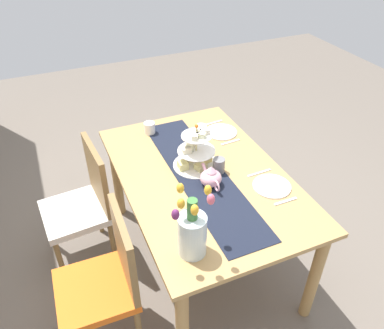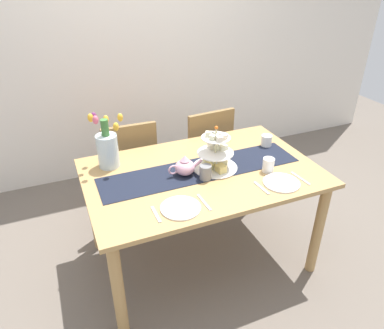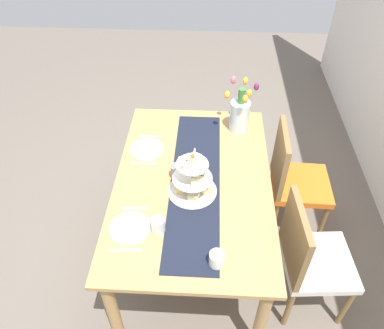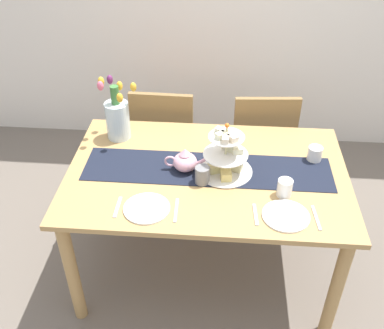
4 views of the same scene
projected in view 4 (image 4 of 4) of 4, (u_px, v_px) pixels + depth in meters
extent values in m
plane|color=#6B6056|center=(205.00, 265.00, 2.92)|extent=(8.00, 8.00, 0.00)
cube|color=tan|center=(207.00, 173.00, 2.47)|extent=(1.53, 0.98, 0.03)
cylinder|color=tan|center=(72.00, 272.00, 2.40)|extent=(0.07, 0.07, 0.74)
cylinder|color=tan|center=(336.00, 289.00, 2.31)|extent=(0.07, 0.07, 0.74)
cylinder|color=tan|center=(108.00, 175.00, 3.08)|extent=(0.07, 0.07, 0.74)
cylinder|color=tan|center=(314.00, 185.00, 2.99)|extent=(0.07, 0.07, 0.74)
cylinder|color=olive|center=(194.00, 153.00, 3.58)|extent=(0.04, 0.04, 0.41)
cylinder|color=olive|center=(149.00, 150.00, 3.61)|extent=(0.04, 0.04, 0.41)
cylinder|color=olive|center=(189.00, 181.00, 3.29)|extent=(0.04, 0.04, 0.41)
cylinder|color=olive|center=(140.00, 178.00, 3.32)|extent=(0.04, 0.04, 0.41)
cube|color=orange|center=(167.00, 140.00, 3.31)|extent=(0.43, 0.43, 0.05)
cube|color=olive|center=(162.00, 124.00, 3.01)|extent=(0.42, 0.05, 0.45)
cylinder|color=olive|center=(276.00, 155.00, 3.55)|extent=(0.04, 0.04, 0.41)
cylinder|color=olive|center=(231.00, 155.00, 3.55)|extent=(0.04, 0.04, 0.41)
cylinder|color=olive|center=(284.00, 184.00, 3.26)|extent=(0.04, 0.04, 0.41)
cylinder|color=olive|center=(234.00, 184.00, 3.26)|extent=(0.04, 0.04, 0.41)
cube|color=silver|center=(259.00, 144.00, 3.27)|extent=(0.45, 0.45, 0.05)
cube|color=olive|center=(265.00, 129.00, 2.97)|extent=(0.42, 0.07, 0.45)
cube|color=black|center=(207.00, 169.00, 2.47)|extent=(1.35, 0.31, 0.00)
cylinder|color=beige|center=(226.00, 150.00, 2.37)|extent=(0.01, 0.01, 0.28)
cylinder|color=white|center=(225.00, 171.00, 2.45)|extent=(0.30, 0.30, 0.01)
cylinder|color=white|center=(226.00, 154.00, 2.38)|extent=(0.24, 0.24, 0.01)
cylinder|color=white|center=(227.00, 137.00, 2.32)|extent=(0.19, 0.19, 0.01)
cube|color=beige|center=(236.00, 167.00, 2.44)|extent=(0.08, 0.07, 0.04)
cube|color=#DDD688|center=(225.00, 157.00, 2.51)|extent=(0.07, 0.06, 0.05)
cube|color=beige|center=(215.00, 168.00, 2.43)|extent=(0.08, 0.08, 0.04)
cube|color=#E4CD74|center=(226.00, 175.00, 2.37)|extent=(0.06, 0.07, 0.05)
cube|color=beige|center=(238.00, 151.00, 2.38)|extent=(0.06, 0.05, 0.03)
cube|color=beige|center=(230.00, 147.00, 2.40)|extent=(0.05, 0.06, 0.03)
cube|color=beige|center=(226.00, 144.00, 2.42)|extent=(0.04, 0.06, 0.03)
cube|color=beige|center=(220.00, 131.00, 2.33)|extent=(0.07, 0.06, 0.03)
cube|color=beige|center=(221.00, 135.00, 2.29)|extent=(0.07, 0.06, 0.03)
cube|color=beige|center=(226.00, 139.00, 2.26)|extent=(0.04, 0.06, 0.03)
cube|color=#F2DFC0|center=(233.00, 138.00, 2.27)|extent=(0.06, 0.07, 0.03)
sphere|color=orange|center=(227.00, 125.00, 2.28)|extent=(0.02, 0.02, 0.02)
ellipsoid|color=#E5A8BC|center=(185.00, 162.00, 2.43)|extent=(0.13, 0.13, 0.10)
cone|color=#E5A8BC|center=(185.00, 152.00, 2.39)|extent=(0.06, 0.06, 0.04)
cylinder|color=#E5A8BC|center=(202.00, 161.00, 2.42)|extent=(0.07, 0.02, 0.06)
torus|color=#E5A8BC|center=(170.00, 161.00, 2.44)|extent=(0.07, 0.01, 0.07)
cylinder|color=silver|center=(118.00, 120.00, 2.67)|extent=(0.14, 0.14, 0.23)
cylinder|color=#3D7538|center=(115.00, 96.00, 2.57)|extent=(0.05, 0.05, 0.12)
ellipsoid|color=yellow|center=(133.00, 87.00, 2.55)|extent=(0.04, 0.04, 0.06)
ellipsoid|color=yellow|center=(119.00, 86.00, 2.58)|extent=(0.04, 0.04, 0.06)
ellipsoid|color=#6B2860|center=(110.00, 79.00, 2.62)|extent=(0.04, 0.04, 0.06)
ellipsoid|color=yellow|center=(101.00, 81.00, 2.55)|extent=(0.04, 0.04, 0.06)
ellipsoid|color=#E5607A|center=(100.00, 86.00, 2.47)|extent=(0.04, 0.04, 0.06)
ellipsoid|color=yellow|center=(120.00, 98.00, 2.46)|extent=(0.04, 0.04, 0.06)
cylinder|color=white|center=(315.00, 154.00, 2.52)|extent=(0.08, 0.08, 0.08)
cylinder|color=white|center=(147.00, 208.00, 2.21)|extent=(0.23, 0.23, 0.01)
cube|color=silver|center=(118.00, 207.00, 2.22)|extent=(0.02, 0.15, 0.01)
cube|color=silver|center=(176.00, 210.00, 2.20)|extent=(0.02, 0.17, 0.01)
cylinder|color=white|center=(286.00, 216.00, 2.16)|extent=(0.23, 0.23, 0.01)
cube|color=silver|center=(255.00, 215.00, 2.17)|extent=(0.03, 0.15, 0.01)
cube|color=silver|center=(316.00, 218.00, 2.16)|extent=(0.03, 0.17, 0.01)
cylinder|color=slate|center=(202.00, 175.00, 2.35)|extent=(0.08, 0.08, 0.09)
cylinder|color=white|center=(285.00, 188.00, 2.27)|extent=(0.08, 0.08, 0.09)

